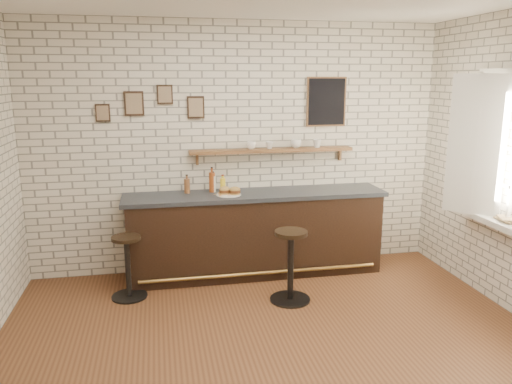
# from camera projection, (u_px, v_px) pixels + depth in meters

# --- Properties ---
(ground) EXTENTS (5.00, 5.00, 0.00)m
(ground) POSITION_uv_depth(u_px,v_px,m) (275.00, 344.00, 4.47)
(ground) COLOR brown
(ground) RESTS_ON ground
(bar_counter) EXTENTS (3.10, 0.65, 1.01)m
(bar_counter) POSITION_uv_depth(u_px,v_px,m) (256.00, 233.00, 6.01)
(bar_counter) COLOR black
(bar_counter) RESTS_ON ground
(sandwich_plate) EXTENTS (0.28, 0.28, 0.01)m
(sandwich_plate) POSITION_uv_depth(u_px,v_px,m) (229.00, 195.00, 5.77)
(sandwich_plate) COLOR white
(sandwich_plate) RESTS_ON bar_counter
(ciabatta_sandwich) EXTENTS (0.28, 0.20, 0.08)m
(ciabatta_sandwich) POSITION_uv_depth(u_px,v_px,m) (230.00, 191.00, 5.77)
(ciabatta_sandwich) COLOR tan
(ciabatta_sandwich) RESTS_ON sandwich_plate
(potato_chips) EXTENTS (0.26, 0.19, 0.00)m
(potato_chips) POSITION_uv_depth(u_px,v_px,m) (227.00, 194.00, 5.76)
(potato_chips) COLOR #D5954B
(potato_chips) RESTS_ON sandwich_plate
(bitters_bottle_brown) EXTENTS (0.07, 0.07, 0.22)m
(bitters_bottle_brown) POSITION_uv_depth(u_px,v_px,m) (187.00, 186.00, 5.86)
(bitters_bottle_brown) COLOR brown
(bitters_bottle_brown) RESTS_ON bar_counter
(bitters_bottle_white) EXTENTS (0.06, 0.06, 0.25)m
(bitters_bottle_white) POSITION_uv_depth(u_px,v_px,m) (213.00, 184.00, 5.92)
(bitters_bottle_white) COLOR silver
(bitters_bottle_white) RESTS_ON bar_counter
(bitters_bottle_amber) EXTENTS (0.07, 0.07, 0.30)m
(bitters_bottle_amber) POSITION_uv_depth(u_px,v_px,m) (212.00, 182.00, 5.91)
(bitters_bottle_amber) COLOR #913F17
(bitters_bottle_amber) RESTS_ON bar_counter
(condiment_bottle_yellow) EXTENTS (0.06, 0.06, 0.20)m
(condiment_bottle_yellow) POSITION_uv_depth(u_px,v_px,m) (223.00, 184.00, 5.94)
(condiment_bottle_yellow) COLOR yellow
(condiment_bottle_yellow) RESTS_ON bar_counter
(bar_stool_left) EXTENTS (0.41, 0.41, 0.69)m
(bar_stool_left) POSITION_uv_depth(u_px,v_px,m) (128.00, 265.00, 5.36)
(bar_stool_left) COLOR black
(bar_stool_left) RESTS_ON ground
(bar_stool_right) EXTENTS (0.45, 0.45, 0.78)m
(bar_stool_right) POSITION_uv_depth(u_px,v_px,m) (291.00, 264.00, 5.28)
(bar_stool_right) COLOR black
(bar_stool_right) RESTS_ON ground
(wall_shelf) EXTENTS (2.00, 0.18, 0.18)m
(wall_shelf) POSITION_uv_depth(u_px,v_px,m) (272.00, 150.00, 6.04)
(wall_shelf) COLOR brown
(wall_shelf) RESTS_ON ground
(shelf_cup_a) EXTENTS (0.16, 0.16, 0.09)m
(shelf_cup_a) POSITION_uv_depth(u_px,v_px,m) (251.00, 145.00, 5.97)
(shelf_cup_a) COLOR white
(shelf_cup_a) RESTS_ON wall_shelf
(shelf_cup_b) EXTENTS (0.13, 0.13, 0.09)m
(shelf_cup_b) POSITION_uv_depth(u_px,v_px,m) (269.00, 145.00, 6.02)
(shelf_cup_b) COLOR white
(shelf_cup_b) RESTS_ON wall_shelf
(shelf_cup_c) EXTENTS (0.16, 0.16, 0.10)m
(shelf_cup_c) POSITION_uv_depth(u_px,v_px,m) (296.00, 144.00, 6.08)
(shelf_cup_c) COLOR white
(shelf_cup_c) RESTS_ON wall_shelf
(shelf_cup_d) EXTENTS (0.12, 0.12, 0.10)m
(shelf_cup_d) POSITION_uv_depth(u_px,v_px,m) (317.00, 144.00, 6.13)
(shelf_cup_d) COLOR white
(shelf_cup_d) RESTS_ON wall_shelf
(back_wall_decor) EXTENTS (2.96, 0.02, 0.56)m
(back_wall_decor) POSITION_uv_depth(u_px,v_px,m) (257.00, 103.00, 5.95)
(back_wall_decor) COLOR black
(back_wall_decor) RESTS_ON ground
(window_sill) EXTENTS (0.20, 1.35, 0.06)m
(window_sill) POSITION_uv_depth(u_px,v_px,m) (501.00, 224.00, 5.02)
(window_sill) COLOR white
(window_sill) RESTS_ON ground
(casement_window) EXTENTS (0.40, 1.30, 1.56)m
(casement_window) POSITION_uv_depth(u_px,v_px,m) (505.00, 150.00, 4.84)
(casement_window) COLOR white
(casement_window) RESTS_ON ground
(book_lower) EXTENTS (0.18, 0.24, 0.02)m
(book_lower) POSITION_uv_depth(u_px,v_px,m) (500.00, 221.00, 4.99)
(book_lower) COLOR tan
(book_lower) RESTS_ON window_sill
(book_upper) EXTENTS (0.24, 0.27, 0.02)m
(book_upper) POSITION_uv_depth(u_px,v_px,m) (499.00, 218.00, 5.01)
(book_upper) COLOR tan
(book_upper) RESTS_ON book_lower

